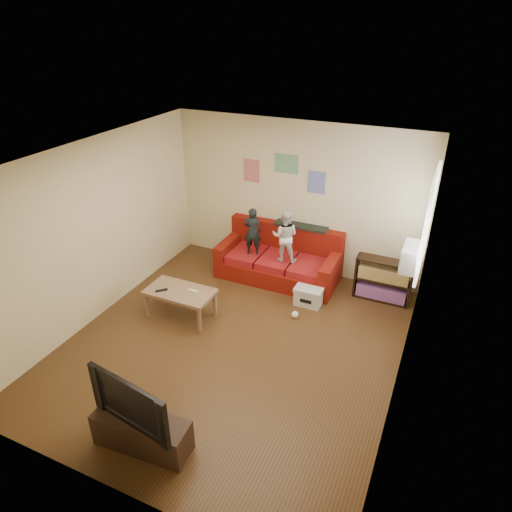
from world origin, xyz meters
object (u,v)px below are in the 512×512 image
at_px(child_b, 285,236).
at_px(television, 136,398).
at_px(tv_stand, 142,432).
at_px(coffee_table, 180,294).
at_px(bookshelf, 383,282).
at_px(sofa, 280,261).
at_px(child_a, 253,231).
at_px(file_box, 309,295).

distance_m(child_b, television, 3.86).
bearing_deg(tv_stand, coffee_table, 108.74).
relative_size(bookshelf, tv_stand, 0.84).
bearing_deg(child_b, bookshelf, 174.47).
relative_size(sofa, child_b, 2.30).
bearing_deg(coffee_table, television, -67.30).
bearing_deg(television, child_a, 105.72).
height_order(bookshelf, file_box, bookshelf).
bearing_deg(child_a, tv_stand, 81.10).
height_order(file_box, tv_stand, tv_stand).
bearing_deg(child_a, television, 81.10).
relative_size(file_box, television, 0.42).
distance_m(sofa, television, 4.04).
bearing_deg(bookshelf, coffee_table, -147.09).
distance_m(coffee_table, tv_stand, 2.44).
bearing_deg(television, coffee_table, 121.70).
bearing_deg(child_a, bookshelf, 168.70).
bearing_deg(television, tv_stand, 0.00).
distance_m(sofa, tv_stand, 4.02).
relative_size(sofa, child_a, 2.46).
bearing_deg(sofa, television, -89.98).
distance_m(sofa, child_a, 0.74).
height_order(sofa, child_a, child_a).
xyz_separation_m(file_box, television, (-0.76, -3.39, 0.55)).
bearing_deg(sofa, bookshelf, -0.03).
relative_size(sofa, television, 1.99).
relative_size(child_b, file_box, 2.04).
bearing_deg(child_b, coffee_table, 44.59).
relative_size(coffee_table, tv_stand, 0.97).
height_order(coffee_table, bookshelf, bookshelf).
xyz_separation_m(sofa, coffee_table, (-0.94, -1.78, 0.09)).
bearing_deg(tv_stand, child_a, 92.76).
bearing_deg(child_a, sofa, -174.79).
height_order(child_a, tv_stand, child_a).
relative_size(child_b, tv_stand, 0.85).
bearing_deg(coffee_table, child_b, 55.99).
bearing_deg(child_a, child_b, 164.38).
xyz_separation_m(child_a, bookshelf, (2.26, 0.17, -0.55)).
distance_m(child_a, coffee_table, 1.74).
bearing_deg(child_b, file_box, 132.02).
xyz_separation_m(sofa, television, (0.00, -4.02, 0.40)).
height_order(child_b, bookshelf, child_b).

